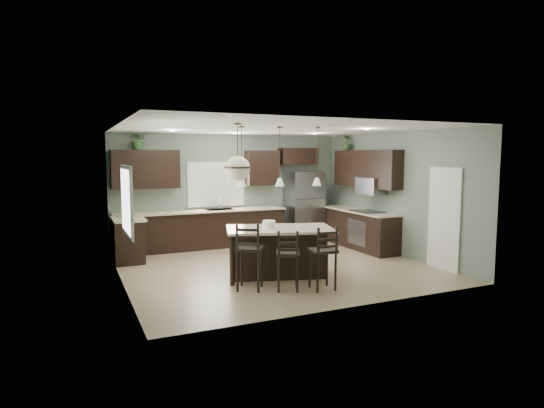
{
  "coord_description": "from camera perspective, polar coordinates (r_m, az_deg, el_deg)",
  "views": [
    {
      "loc": [
        -3.81,
        -8.3,
        2.26
      ],
      "look_at": [
        0.1,
        0.4,
        1.25
      ],
      "focal_mm": 30.0,
      "sensor_mm": 36.0,
      "label": 1
    }
  ],
  "objects": [
    {
      "name": "back_upper_left",
      "position": [
        11.01,
        -15.57,
        4.21
      ],
      "size": [
        1.55,
        0.34,
        0.9
      ],
      "primitive_type": "cube",
      "color": "black",
      "rests_on": "room_shell"
    },
    {
      "name": "window_left",
      "position": [
        7.57,
        -17.85,
        0.38
      ],
      "size": [
        0.02,
        1.1,
        1.0
      ],
      "primitive_type": "cube",
      "color": "white",
      "rests_on": "room_shell"
    },
    {
      "name": "ground",
      "position": [
        9.4,
        0.45,
        -7.86
      ],
      "size": [
        6.0,
        6.0,
        0.0
      ],
      "primitive_type": "plane",
      "color": "#9E8466",
      "rests_on": "ground"
    },
    {
      "name": "room_shell",
      "position": [
        9.14,
        0.46,
        2.53
      ],
      "size": [
        6.0,
        6.0,
        6.0
      ],
      "color": "slate",
      "rests_on": "ground"
    },
    {
      "name": "sink_inset",
      "position": [
        11.33,
        -6.53,
        -0.71
      ],
      "size": [
        0.7,
        0.45,
        0.01
      ],
      "primitive_type": "cube",
      "color": "gray",
      "rests_on": "back_countertop"
    },
    {
      "name": "left_return_countertop",
      "position": [
        10.15,
        -17.61,
        -1.83
      ],
      "size": [
        0.66,
        0.96,
        0.04
      ],
      "primitive_type": "cube",
      "color": "beige",
      "rests_on": "left_return_cabs"
    },
    {
      "name": "right_countertop",
      "position": [
        11.31,
        11.0,
        -0.87
      ],
      "size": [
        0.66,
        2.35,
        0.04
      ],
      "primitive_type": "cube",
      "color": "beige",
      "rests_on": "right_lower_cabs"
    },
    {
      "name": "window_back",
      "position": [
        11.57,
        -7.02,
        2.48
      ],
      "size": [
        1.35,
        0.02,
        1.0
      ],
      "primitive_type": "cube",
      "color": "white",
      "rests_on": "room_shell"
    },
    {
      "name": "bar_stool_right",
      "position": [
        7.77,
        6.36,
        -6.7
      ],
      "size": [
        0.45,
        0.45,
        1.1
      ],
      "primitive_type": "cube",
      "rotation": [
        0.0,
        0.0,
        -0.1
      ],
      "color": "black",
      "rests_on": "ground"
    },
    {
      "name": "bar_stool_left",
      "position": [
        7.71,
        -2.81,
        -6.53
      ],
      "size": [
        0.59,
        0.59,
        1.16
      ],
      "primitive_type": "cube",
      "rotation": [
        0.0,
        0.0,
        -0.55
      ],
      "color": "black",
      "rests_on": "ground"
    },
    {
      "name": "serving_dish",
      "position": [
        8.44,
        -0.38,
        -2.57
      ],
      "size": [
        0.24,
        0.24,
        0.14
      ],
      "primitive_type": "cylinder",
      "color": "white",
      "rests_on": "kitchen_island"
    },
    {
      "name": "pendant_right",
      "position": [
        8.5,
        5.68,
        5.95
      ],
      "size": [
        0.17,
        0.17,
        1.1
      ],
      "primitive_type": null,
      "color": "white",
      "rests_on": "room_shell"
    },
    {
      "name": "pendant_center",
      "position": [
        8.37,
        0.98,
        5.98
      ],
      "size": [
        0.17,
        0.17,
        1.1
      ],
      "primitive_type": null,
      "color": "white",
      "rests_on": "room_shell"
    },
    {
      "name": "back_upper_right",
      "position": [
        11.82,
        -1.24,
        4.54
      ],
      "size": [
        0.85,
        0.34,
        0.9
      ],
      "primitive_type": "cube",
      "color": "black",
      "rests_on": "room_shell"
    },
    {
      "name": "plant_right_wall",
      "position": [
        12.0,
        9.32,
        7.6
      ],
      "size": [
        0.27,
        0.27,
        0.4
      ],
      "primitive_type": "imported",
      "rotation": [
        0.0,
        0.0,
        0.21
      ],
      "color": "#355324",
      "rests_on": "right_upper_cabs"
    },
    {
      "name": "right_upper_cabs",
      "position": [
        11.32,
        11.73,
        4.35
      ],
      "size": [
        0.34,
        2.35,
        0.9
      ],
      "primitive_type": "cube",
      "color": "black",
      "rests_on": "room_shell"
    },
    {
      "name": "pantry_door",
      "position": [
        9.65,
        20.79,
        -1.73
      ],
      "size": [
        0.04,
        0.82,
        2.04
      ],
      "primitive_type": "cube",
      "color": "white",
      "rests_on": "ground"
    },
    {
      "name": "chandelier",
      "position": [
        7.61,
        -4.33,
        6.49
      ],
      "size": [
        0.46,
        0.46,
        0.96
      ],
      "primitive_type": null,
      "color": "beige",
      "rests_on": "room_shell"
    },
    {
      "name": "cooktop",
      "position": [
        11.09,
        11.82,
        -0.89
      ],
      "size": [
        0.58,
        0.75,
        0.02
      ],
      "primitive_type": "cube",
      "color": "black",
      "rests_on": "right_countertop"
    },
    {
      "name": "back_countertop",
      "position": [
        11.21,
        -8.72,
        -0.89
      ],
      "size": [
        4.2,
        0.66,
        0.04
      ],
      "primitive_type": "cube",
      "color": "beige",
      "rests_on": "back_lower_cabs"
    },
    {
      "name": "right_lower_cabs",
      "position": [
        11.39,
        11.04,
        -3.21
      ],
      "size": [
        0.6,
        2.35,
        0.9
      ],
      "primitive_type": "cube",
      "color": "black",
      "rests_on": "ground"
    },
    {
      "name": "back_lower_cabs",
      "position": [
        11.29,
        -8.71,
        -3.25
      ],
      "size": [
        4.2,
        0.6,
        0.9
      ],
      "primitive_type": "cube",
      "color": "black",
      "rests_on": "ground"
    },
    {
      "name": "microwave",
      "position": [
        11.09,
        12.31,
        2.24
      ],
      "size": [
        0.4,
        0.75,
        0.4
      ],
      "primitive_type": "cube",
      "color": "gray",
      "rests_on": "right_upper_cabs"
    },
    {
      "name": "fridge_header",
      "position": [
        12.26,
        3.3,
        5.99
      ],
      "size": [
        1.05,
        0.34,
        0.45
      ],
      "primitive_type": "cube",
      "color": "black",
      "rests_on": "room_shell"
    },
    {
      "name": "wall_oven_front",
      "position": [
        10.99,
        10.56,
        -3.53
      ],
      "size": [
        0.01,
        0.72,
        0.6
      ],
      "primitive_type": "cube",
      "color": "gray",
      "rests_on": "right_lower_cabs"
    },
    {
      "name": "refrigerator",
      "position": [
        12.19,
        4.01,
        -0.26
      ],
      "size": [
        0.9,
        0.74,
        1.85
      ],
      "primitive_type": "cube",
      "color": "#9C9AA3",
      "rests_on": "ground"
    },
    {
      "name": "kitchen_island",
      "position": [
        8.56,
        0.96,
        -6.08
      ],
      "size": [
        2.2,
        1.64,
        0.92
      ],
      "primitive_type": "cube",
      "rotation": [
        0.0,
        0.0,
        -0.3
      ],
      "color": "black",
      "rests_on": "ground"
    },
    {
      "name": "faucet",
      "position": [
        11.29,
        -6.49,
        0.01
      ],
      "size": [
        0.02,
        0.02,
        0.28
      ],
      "primitive_type": "cylinder",
      "color": "silver",
      "rests_on": "back_countertop"
    },
    {
      "name": "left_return_cabs",
      "position": [
        10.22,
        -17.64,
        -4.44
      ],
      "size": [
        0.6,
        0.9,
        0.9
      ],
      "primitive_type": "cube",
      "color": "black",
      "rests_on": "ground"
    },
    {
      "name": "pendant_left",
      "position": [
        8.3,
        -3.84,
        5.97
      ],
      "size": [
        0.17,
        0.17,
        1.1
      ],
      "primitive_type": null,
      "color": "silver",
      "rests_on": "room_shell"
    },
    {
      "name": "plant_back_left",
      "position": [
        10.96,
        -16.43,
        7.77
      ],
      "size": [
        0.43,
        0.37,
        0.47
      ],
      "primitive_type": "imported",
      "rotation": [
        0.0,
        0.0,
        0.01
      ],
      "color": "#294E22",
      "rests_on": "back_upper_left"
    },
    {
      "name": "bar_stool_center",
      "position": [
        7.68,
        2.0,
        -7.03
      ],
      "size": [
        0.51,
        0.51,
        1.04
      ],
      "primitive_type": "cube",
      "rotation": [
        0.0,
        0.0,
        -0.44
      ],
      "color": "black",
      "rests_on": "ground"
    }
  ]
}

